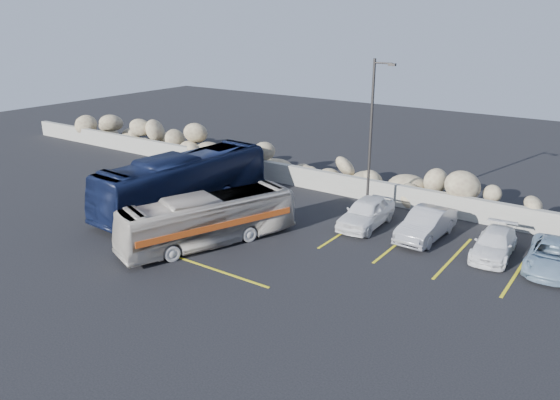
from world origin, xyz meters
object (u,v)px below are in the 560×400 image
Objects in this scene: car_b at (426,224)px; lamppost at (372,135)px; car_c at (494,244)px; car_d at (553,256)px; tour_coach at (184,181)px; car_a at (366,212)px; vintage_bus at (208,220)px.

lamppost is at bearing 165.39° from car_b.
car_b is 1.12× the size of car_c.
car_b is 1.01× the size of car_d.
car_b is (3.53, -1.07, -3.60)m from lamppost.
tour_coach reaches higher than car_a.
car_a reaches higher than car_c.
lamppost is 9.82m from car_d.
car_c is 2.31m from car_d.
lamppost reaches higher than car_d.
tour_coach is 9.90m from car_a.
tour_coach is 2.55× the size of car_a.
vintage_bus reaches higher than car_c.
vintage_bus reaches higher than car_d.
car_b is (12.37, 3.28, -0.78)m from tour_coach.
tour_coach reaches higher than car_c.
lamppost is at bearing 80.24° from vintage_bus.
car_c is 0.91× the size of car_d.
tour_coach reaches higher than vintage_bus.
car_b is at bearing 18.75° from tour_coach.
car_a reaches higher than car_b.
tour_coach is 18.12m from car_d.
vintage_bus is 1.98× the size of car_b.
car_b reaches higher than car_d.
lamppost is at bearing 111.19° from car_a.
car_a is 6.16m from car_c.
car_a is 1.00× the size of car_d.
lamppost is 1.90× the size of car_b.
car_d is at bearing -0.13° from car_b.
car_a reaches higher than car_d.
car_c is at bearing -11.03° from lamppost.
car_b is at bearing 59.45° from vintage_bus.
tour_coach is at bearing -172.86° from car_c.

